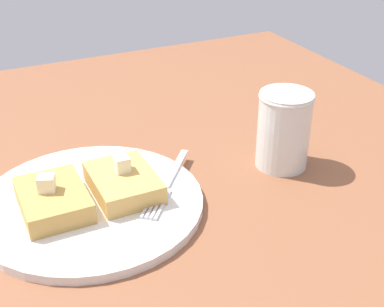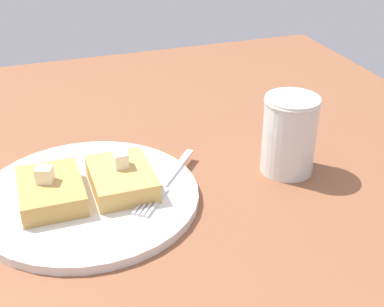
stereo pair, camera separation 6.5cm
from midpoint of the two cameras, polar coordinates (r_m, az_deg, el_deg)
The scene contains 8 objects.
table_surface at distance 64.11cm, azimuth -9.73°, elevation -7.20°, with size 110.38×110.38×2.29cm, color brown.
plate at distance 64.86cm, azimuth -13.64°, elevation -5.28°, with size 26.56×26.56×1.11cm.
toast_slice_left at distance 63.50cm, azimuth -17.49°, elevation -4.83°, with size 7.24×9.83×2.47cm, color tan.
toast_slice_middle at distance 64.62cm, azimuth -10.22°, elevation -3.18°, with size 7.24×9.83×2.47cm, color tan.
butter_pat_primary at distance 62.56cm, azimuth -18.19°, elevation -3.14°, with size 1.86×1.67×1.86cm, color #F4EEC4.
butter_pat_secondary at distance 64.20cm, azimuth -10.39°, elevation -1.17°, with size 1.86×1.67×1.86cm, color #F2F0C6.
fork at distance 65.28cm, azimuth -5.67°, elevation -3.55°, with size 11.33×13.22×0.36cm.
syrup_jar at distance 70.20cm, azimuth 7.12°, elevation 2.19°, with size 7.14×7.14×10.34cm.
Camera 1 is at (-15.35, -49.16, 38.80)cm, focal length 50.00 mm.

